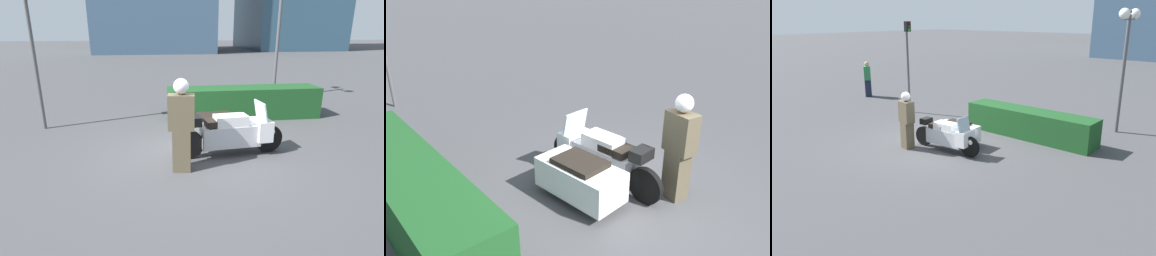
% 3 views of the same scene
% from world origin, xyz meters
% --- Properties ---
extents(ground_plane, '(160.00, 160.00, 0.00)m').
position_xyz_m(ground_plane, '(0.00, 0.00, 0.00)').
color(ground_plane, '#424244').
extents(police_motorcycle, '(2.38, 1.32, 1.14)m').
position_xyz_m(police_motorcycle, '(0.77, 0.25, 0.45)').
color(police_motorcycle, black).
rests_on(police_motorcycle, ground).
extents(officer_rider, '(0.51, 0.35, 1.75)m').
position_xyz_m(officer_rider, '(-0.31, -0.72, 0.92)').
color(officer_rider, brown).
rests_on(officer_rider, ground).
extents(hedge_bush_curbside, '(4.55, 0.95, 0.93)m').
position_xyz_m(hedge_bush_curbside, '(1.92, 2.69, 0.46)').
color(hedge_bush_curbside, '#19471E').
rests_on(hedge_bush_curbside, ground).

